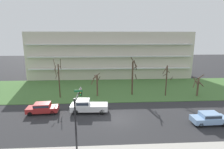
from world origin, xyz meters
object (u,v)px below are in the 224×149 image
at_px(tree_left, 97,84).
at_px(tree_right, 167,80).
at_px(tree_far_left, 59,78).
at_px(sedan_blue_center_left, 209,118).
at_px(pickup_white_center_right, 88,106).
at_px(tree_center, 133,77).
at_px(traffic_signal_mast, 78,108).
at_px(tree_far_right, 198,85).
at_px(sedan_red_near_left, 43,108).

height_order(tree_left, tree_right, tree_right).
height_order(tree_far_left, sedan_blue_center_left, tree_far_left).
relative_size(sedan_blue_center_left, pickup_white_center_right, 0.81).
distance_m(tree_center, sedan_blue_center_left, 14.58).
xyz_separation_m(tree_far_left, sedan_blue_center_left, (21.34, -11.06, -2.80)).
bearing_deg(traffic_signal_mast, tree_right, 43.83).
height_order(tree_right, traffic_signal_mast, tree_right).
bearing_deg(tree_far_left, tree_right, 0.02).
bearing_deg(tree_far_right, traffic_signal_mast, -146.56).
bearing_deg(tree_left, tree_far_left, -174.59).
distance_m(pickup_white_center_right, traffic_signal_mast, 7.83).
height_order(tree_left, sedan_red_near_left, tree_left).
xyz_separation_m(tree_far_right, traffic_signal_mast, (-20.23, -13.36, 1.68)).
height_order(tree_right, pickup_white_center_right, tree_right).
bearing_deg(tree_far_left, pickup_white_center_right, -49.57).
relative_size(tree_far_left, sedan_blue_center_left, 1.62).
xyz_separation_m(tree_far_right, sedan_blue_center_left, (-4.10, -10.55, -1.24)).
distance_m(tree_far_right, pickup_white_center_right, 20.79).
relative_size(sedan_red_near_left, sedan_blue_center_left, 1.01).
bearing_deg(sedan_red_near_left, sedan_blue_center_left, 165.18).
bearing_deg(tree_center, tree_far_left, -176.10).
height_order(tree_center, tree_right, tree_center).
bearing_deg(tree_far_right, tree_far_left, 178.87).
height_order(tree_far_right, sedan_blue_center_left, tree_far_right).
height_order(tree_far_left, sedan_red_near_left, tree_far_left).
distance_m(tree_center, tree_far_right, 12.12).
bearing_deg(traffic_signal_mast, tree_left, 83.90).
bearing_deg(tree_right, traffic_signal_mast, -136.17).
height_order(tree_left, sedan_blue_center_left, tree_left).
relative_size(tree_center, tree_far_right, 1.78).
bearing_deg(pickup_white_center_right, traffic_signal_mast, 89.18).
xyz_separation_m(tree_center, tree_right, (6.15, -0.91, -0.50)).
bearing_deg(sedan_blue_center_left, traffic_signal_mast, -171.33).
xyz_separation_m(tree_far_right, sedan_red_near_left, (-26.39, -6.05, -1.24)).
bearing_deg(tree_right, tree_center, 171.55).
bearing_deg(tree_left, tree_center, 2.38).
height_order(tree_left, tree_far_right, tree_left).
bearing_deg(tree_far_right, tree_center, 173.20).
bearing_deg(sedan_blue_center_left, tree_center, 122.00).
distance_m(tree_far_right, sedan_red_near_left, 27.11).
height_order(sedan_red_near_left, pickup_white_center_right, pickup_white_center_right).
relative_size(tree_far_left, pickup_white_center_right, 1.31).
distance_m(tree_left, tree_right, 12.94).
height_order(tree_right, tree_far_right, tree_right).
bearing_deg(tree_center, pickup_white_center_right, -136.69).
bearing_deg(tree_center, sedan_blue_center_left, -56.80).
distance_m(tree_far_left, tree_far_right, 25.50).
distance_m(tree_far_right, traffic_signal_mast, 24.31).
distance_m(tree_center, traffic_signal_mast, 16.95).
relative_size(tree_left, sedan_blue_center_left, 0.96).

